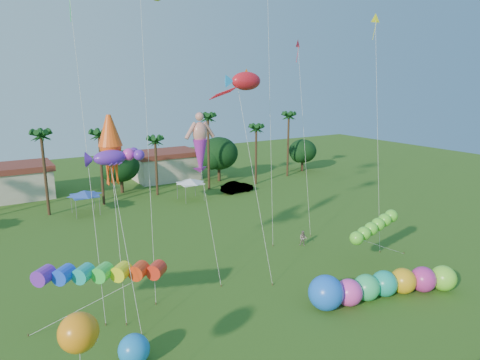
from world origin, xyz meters
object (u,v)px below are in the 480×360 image
car_b (237,187)px  spectator_b (303,238)px  blue_ball (134,350)px  caterpillar_inflatable (378,286)px

car_b → spectator_b: 22.26m
blue_ball → caterpillar_inflatable: bearing=-7.2°
car_b → blue_ball: blue_ball is taller
blue_ball → car_b: bearing=49.9°
caterpillar_inflatable → blue_ball: bearing=-172.6°
car_b → blue_ball: bearing=136.0°
spectator_b → blue_ball: (-20.50, -9.10, 0.15)m
car_b → blue_ball: size_ratio=2.64×
blue_ball → spectator_b: bearing=23.9°
caterpillar_inflatable → blue_ball: (-18.34, 2.31, -0.15)m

